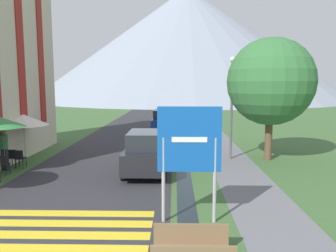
# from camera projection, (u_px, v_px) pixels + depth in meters

# --- Properties ---
(ground_plane) EXTENTS (160.00, 160.00, 0.00)m
(ground_plane) POSITION_uv_depth(u_px,v_px,m) (164.00, 135.00, 24.76)
(ground_plane) COLOR #3D6033
(road) EXTENTS (6.40, 60.00, 0.01)m
(road) POSITION_uv_depth(u_px,v_px,m) (144.00, 121.00, 34.73)
(road) COLOR #2D2D33
(road) RESTS_ON ground_plane
(footpath) EXTENTS (2.20, 60.00, 0.01)m
(footpath) POSITION_uv_depth(u_px,v_px,m) (201.00, 121.00, 34.60)
(footpath) COLOR slate
(footpath) RESTS_ON ground_plane
(drainage_channel) EXTENTS (0.60, 60.00, 0.00)m
(drainage_channel) POSITION_uv_depth(u_px,v_px,m) (179.00, 121.00, 34.65)
(drainage_channel) COLOR black
(drainage_channel) RESTS_ON ground_plane
(crosswalk_marking) EXTENTS (5.44, 2.54, 0.01)m
(crosswalk_marking) POSITION_uv_depth(u_px,v_px,m) (49.00, 229.00, 8.62)
(crosswalk_marking) COLOR yellow
(crosswalk_marking) RESTS_ON ground_plane
(mountain_distant) EXTENTS (79.37, 79.37, 28.91)m
(mountain_distant) POSITION_uv_depth(u_px,v_px,m) (187.00, 44.00, 86.63)
(mountain_distant) COLOR gray
(mountain_distant) RESTS_ON ground_plane
(road_sign) EXTENTS (1.73, 0.11, 3.21)m
(road_sign) POSITION_uv_depth(u_px,v_px,m) (189.00, 149.00, 8.82)
(road_sign) COLOR #9E9EA3
(road_sign) RESTS_ON ground_plane
(parked_car_near) EXTENTS (1.81, 3.88, 1.82)m
(parked_car_near) POSITION_uv_depth(u_px,v_px,m) (146.00, 152.00, 14.03)
(parked_car_near) COLOR black
(parked_car_near) RESTS_ON ground_plane
(parked_car_far) EXTENTS (1.78, 3.94, 1.82)m
(parked_car_far) POSITION_uv_depth(u_px,v_px,m) (163.00, 121.00, 26.18)
(parked_car_far) COLOR navy
(parked_car_far) RESTS_ON ground_plane
(cafe_chair_far_right) EXTENTS (0.40, 0.40, 0.85)m
(cafe_chair_far_right) POSITION_uv_depth(u_px,v_px,m) (13.00, 156.00, 15.00)
(cafe_chair_far_right) COLOR black
(cafe_chair_far_right) RESTS_ON ground_plane
(cafe_chair_middle) EXTENTS (0.40, 0.40, 0.85)m
(cafe_chair_middle) POSITION_uv_depth(u_px,v_px,m) (2.00, 163.00, 13.67)
(cafe_chair_middle) COLOR black
(cafe_chair_middle) RESTS_ON ground_plane
(cafe_chair_far_left) EXTENTS (0.40, 0.40, 0.85)m
(cafe_chair_far_left) POSITION_uv_depth(u_px,v_px,m) (20.00, 157.00, 14.85)
(cafe_chair_far_left) COLOR black
(cafe_chair_far_left) RESTS_ON ground_plane
(cafe_umbrella_rear_white) EXTENTS (2.37, 2.37, 2.34)m
(cafe_umbrella_rear_white) POSITION_uv_depth(u_px,v_px,m) (24.00, 120.00, 16.12)
(cafe_umbrella_rear_white) COLOR #B7B2A8
(cafe_umbrella_rear_white) RESTS_ON ground_plane
(person_standing_terrace) EXTENTS (0.32, 0.32, 1.82)m
(person_standing_terrace) POSITION_uv_depth(u_px,v_px,m) (4.00, 147.00, 14.39)
(person_standing_terrace) COLOR #282833
(person_standing_terrace) RESTS_ON ground_plane
(streetlamp) EXTENTS (0.28, 0.28, 5.17)m
(streetlamp) POSITION_uv_depth(u_px,v_px,m) (232.00, 99.00, 16.49)
(streetlamp) COLOR #515156
(streetlamp) RESTS_ON ground_plane
(tree_by_path) EXTENTS (4.33, 4.33, 6.10)m
(tree_by_path) POSITION_uv_depth(u_px,v_px,m) (271.00, 82.00, 16.17)
(tree_by_path) COLOR brown
(tree_by_path) RESTS_ON ground_plane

